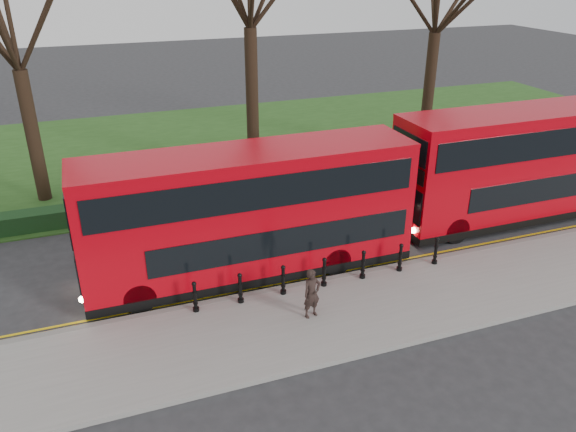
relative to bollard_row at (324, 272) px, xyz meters
name	(u,v)px	position (x,y,z in m)	size (l,w,h in m)	color
ground	(283,275)	(-0.99, 1.35, -0.65)	(120.00, 120.00, 0.00)	#28282B
pavement	(315,320)	(-0.99, -1.65, -0.58)	(60.00, 4.00, 0.15)	gray
kerb	(293,287)	(-0.99, 0.35, -0.58)	(60.00, 0.25, 0.16)	slate
grass_verge	(196,148)	(-0.99, 16.35, -0.62)	(60.00, 18.00, 0.06)	#234918
hedge	(232,194)	(-0.99, 8.15, -0.25)	(60.00, 0.90, 0.80)	black
yellow_line_outer	(289,285)	(-0.99, 0.65, -0.64)	(60.00, 0.10, 0.01)	yellow
yellow_line_inner	(287,282)	(-0.99, 0.85, -0.64)	(60.00, 0.10, 0.01)	yellow
tree_left	(10,22)	(-8.99, 11.35, 7.11)	(6.84, 6.84, 10.68)	black
bollard_row	(324,272)	(0.00, 0.00, 0.00)	(8.79, 0.15, 1.00)	black
bus_lead	(250,214)	(-1.95, 1.91, 1.61)	(11.26, 2.59, 4.48)	#B1030F
bus_rear	(529,164)	(10.25, 2.53, 1.69)	(11.67, 2.68, 4.64)	#B1030F
pedestrian	(312,293)	(-1.05, -1.47, 0.30)	(0.59, 0.38, 1.61)	black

